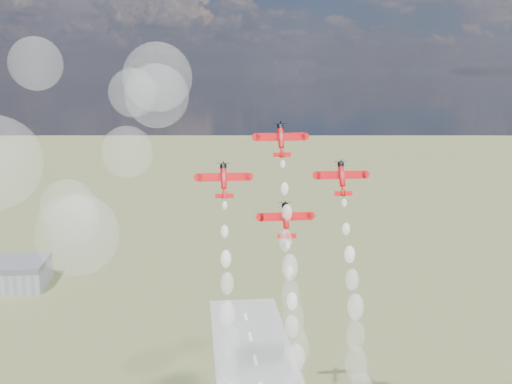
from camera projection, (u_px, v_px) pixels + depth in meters
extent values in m
cylinder|color=red|center=(281.00, 137.00, 132.68)|extent=(1.27, 3.24, 4.78)
cylinder|color=black|center=(280.00, 127.00, 133.34)|extent=(1.45, 1.70, 1.46)
cube|color=red|center=(281.00, 137.00, 133.06)|extent=(11.05, 0.99, 1.71)
cube|color=white|center=(267.00, 137.00, 132.85)|extent=(4.35, 0.25, 0.46)
cube|color=white|center=(294.00, 137.00, 133.47)|extent=(4.35, 0.25, 0.46)
cube|color=red|center=(282.00, 155.00, 131.49)|extent=(3.99, 0.54, 0.94)
cube|color=red|center=(283.00, 154.00, 130.79)|extent=(0.13, 1.90, 1.74)
ellipsoid|color=silver|center=(281.00, 137.00, 132.18)|extent=(1.00, 1.80, 2.41)
cone|color=red|center=(282.00, 152.00, 131.76)|extent=(1.27, 2.19, 2.67)
cylinder|color=red|center=(224.00, 178.00, 128.97)|extent=(1.27, 3.24, 4.78)
cylinder|color=black|center=(223.00, 167.00, 129.63)|extent=(1.45, 1.70, 1.46)
cube|color=red|center=(224.00, 177.00, 129.35)|extent=(11.05, 0.99, 1.71)
cube|color=white|center=(210.00, 177.00, 129.15)|extent=(4.35, 0.25, 0.46)
cube|color=white|center=(237.00, 177.00, 129.76)|extent=(4.35, 0.25, 0.46)
cube|color=red|center=(224.00, 196.00, 127.78)|extent=(3.99, 0.54, 0.94)
cube|color=red|center=(224.00, 196.00, 127.08)|extent=(0.13, 1.90, 1.74)
ellipsoid|color=silver|center=(224.00, 178.00, 128.47)|extent=(1.00, 1.80, 2.41)
cone|color=red|center=(224.00, 193.00, 128.06)|extent=(1.27, 2.19, 2.67)
cylinder|color=red|center=(342.00, 176.00, 131.65)|extent=(1.27, 3.24, 4.78)
cylinder|color=black|center=(341.00, 165.00, 132.31)|extent=(1.45, 1.70, 1.46)
cube|color=red|center=(341.00, 175.00, 132.02)|extent=(11.05, 0.99, 1.71)
cube|color=white|center=(328.00, 175.00, 131.82)|extent=(4.35, 0.25, 0.46)
cube|color=white|center=(354.00, 175.00, 132.43)|extent=(4.35, 0.25, 0.46)
cube|color=red|center=(343.00, 193.00, 130.45)|extent=(3.99, 0.54, 0.94)
cube|color=red|center=(344.00, 193.00, 129.75)|extent=(0.13, 1.90, 1.74)
ellipsoid|color=silver|center=(342.00, 175.00, 131.14)|extent=(1.00, 1.80, 2.41)
cone|color=red|center=(343.00, 190.00, 130.73)|extent=(1.27, 2.19, 2.67)
cylinder|color=red|center=(286.00, 217.00, 127.94)|extent=(1.27, 3.24, 4.78)
cylinder|color=black|center=(285.00, 206.00, 128.60)|extent=(1.45, 1.70, 1.46)
cube|color=red|center=(286.00, 217.00, 128.31)|extent=(11.05, 0.99, 1.71)
cube|color=white|center=(272.00, 217.00, 128.11)|extent=(4.35, 0.25, 0.46)
cube|color=white|center=(299.00, 216.00, 128.72)|extent=(4.35, 0.25, 0.46)
cube|color=red|center=(287.00, 236.00, 126.74)|extent=(3.99, 0.54, 0.94)
cube|color=red|center=(288.00, 236.00, 126.04)|extent=(0.13, 1.90, 1.74)
ellipsoid|color=silver|center=(286.00, 217.00, 127.43)|extent=(1.00, 1.80, 2.41)
cone|color=red|center=(287.00, 233.00, 127.02)|extent=(1.27, 2.19, 2.67)
sphere|color=white|center=(283.00, 164.00, 131.08)|extent=(1.07, 1.07, 1.07)
sphere|color=white|center=(285.00, 189.00, 129.75)|extent=(1.65, 1.65, 1.65)
sphere|color=white|center=(287.00, 213.00, 128.09)|extent=(2.22, 2.22, 2.22)
sphere|color=white|center=(285.00, 241.00, 127.05)|extent=(2.80, 2.80, 2.80)
sphere|color=white|center=(290.00, 267.00, 125.53)|extent=(3.37, 3.37, 3.37)
sphere|color=white|center=(290.00, 295.00, 123.34)|extent=(3.95, 3.95, 3.95)
sphere|color=white|center=(293.00, 320.00, 121.71)|extent=(4.52, 4.52, 4.52)
sphere|color=white|center=(296.00, 348.00, 120.19)|extent=(5.10, 5.10, 5.10)
sphere|color=white|center=(225.00, 205.00, 127.49)|extent=(1.07, 1.07, 1.07)
sphere|color=white|center=(225.00, 232.00, 125.84)|extent=(1.65, 1.65, 1.65)
sphere|color=white|center=(226.00, 259.00, 124.47)|extent=(2.22, 2.22, 2.22)
sphere|color=white|center=(227.00, 283.00, 123.16)|extent=(2.80, 2.80, 2.80)
sphere|color=white|center=(227.00, 314.00, 121.79)|extent=(3.37, 3.37, 3.37)
sphere|color=white|center=(231.00, 339.00, 120.19)|extent=(3.95, 3.95, 3.95)
sphere|color=white|center=(228.00, 370.00, 118.23)|extent=(4.52, 4.52, 4.52)
sphere|color=white|center=(344.00, 203.00, 130.02)|extent=(1.07, 1.07, 1.07)
sphere|color=white|center=(346.00, 229.00, 128.44)|extent=(1.65, 1.65, 1.65)
sphere|color=white|center=(350.00, 255.00, 127.26)|extent=(2.22, 2.22, 2.22)
sphere|color=white|center=(352.00, 280.00, 125.99)|extent=(2.80, 2.80, 2.80)
sphere|color=white|center=(356.00, 307.00, 123.95)|extent=(3.37, 3.37, 3.37)
sphere|color=white|center=(355.00, 336.00, 122.76)|extent=(3.95, 3.95, 3.95)
sphere|color=white|center=(356.00, 364.00, 121.41)|extent=(4.52, 4.52, 4.52)
sphere|color=white|center=(288.00, 245.00, 126.32)|extent=(1.07, 1.07, 1.07)
sphere|color=white|center=(290.00, 272.00, 124.98)|extent=(1.65, 1.65, 1.65)
sphere|color=white|center=(292.00, 301.00, 123.23)|extent=(2.22, 2.22, 2.22)
sphere|color=white|center=(292.00, 326.00, 121.87)|extent=(2.80, 2.80, 2.80)
sphere|color=white|center=(297.00, 357.00, 120.30)|extent=(3.37, 3.37, 3.37)
sphere|color=white|center=(133.00, 93.00, 140.38)|extent=(11.47, 11.47, 11.47)
sphere|color=white|center=(36.00, 64.00, 139.84)|extent=(12.52, 12.52, 12.52)
sphere|color=white|center=(69.00, 207.00, 142.43)|extent=(13.43, 13.43, 13.43)
sphere|color=white|center=(78.00, 235.00, 141.14)|extent=(19.70, 19.70, 19.70)
sphere|color=white|center=(127.00, 152.00, 140.35)|extent=(12.31, 12.31, 12.31)
sphere|color=white|center=(158.00, 77.00, 136.62)|extent=(15.83, 15.83, 15.83)
sphere|color=white|center=(73.00, 221.00, 142.36)|extent=(12.07, 12.07, 12.07)
sphere|color=white|center=(157.00, 96.00, 135.25)|extent=(14.49, 14.49, 14.49)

